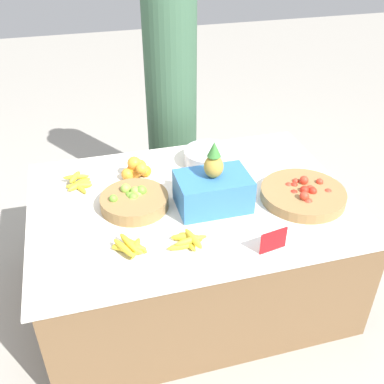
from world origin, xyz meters
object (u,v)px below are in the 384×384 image
tomato_basket (303,194)px  vendor_person (171,102)px  metal_bowl (209,157)px  lime_bowl (134,201)px  produce_crate (213,189)px  price_sign (273,241)px

tomato_basket → vendor_person: bearing=111.2°
metal_bowl → vendor_person: bearing=96.3°
tomato_basket → vendor_person: 1.20m
lime_bowl → produce_crate: (0.38, -0.10, 0.06)m
lime_bowl → produce_crate: bearing=-14.2°
metal_bowl → price_sign: bearing=-86.5°
price_sign → produce_crate: 0.43m
lime_bowl → vendor_person: (0.42, 0.95, 0.10)m
price_sign → vendor_person: bearing=84.5°
tomato_basket → produce_crate: size_ratio=1.20×
metal_bowl → produce_crate: 0.43m
metal_bowl → vendor_person: 0.65m
lime_bowl → metal_bowl: 0.58m
lime_bowl → metal_bowl: lime_bowl is taller
lime_bowl → produce_crate: size_ratio=0.94×
lime_bowl → tomato_basket: size_ratio=0.78×
lime_bowl → tomato_basket: bearing=-11.0°
tomato_basket → produce_crate: (-0.47, 0.07, 0.07)m
price_sign → tomato_basket: bearing=35.9°
lime_bowl → produce_crate: produce_crate is taller
metal_bowl → tomato_basket: bearing=-52.8°
tomato_basket → lime_bowl: bearing=169.0°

